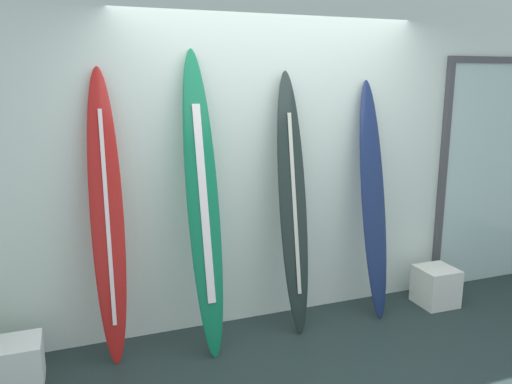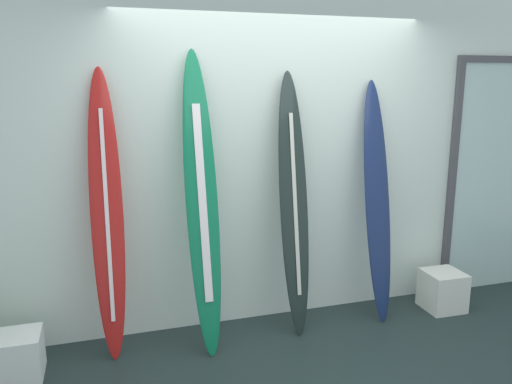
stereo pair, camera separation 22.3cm
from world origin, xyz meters
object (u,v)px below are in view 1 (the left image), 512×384
object	(u,v)px
surfboard_navy	(373,202)
display_block_left	(18,364)
surfboard_emerald	(203,206)
surfboard_charcoal	(293,206)
surfboard_crimson	(107,218)
display_block_center	(436,286)
glass_door	(486,170)

from	to	relation	value
surfboard_navy	display_block_left	size ratio (longest dim) A/B	6.33
surfboard_emerald	surfboard_charcoal	world-z (taller)	surfboard_emerald
display_block_left	surfboard_navy	bearing A→B (deg)	2.99
display_block_left	surfboard_emerald	bearing A→B (deg)	4.01
surfboard_crimson	display_block_center	distance (m)	2.95
surfboard_charcoal	display_block_left	size ratio (longest dim) A/B	6.55
surfboard_charcoal	display_block_center	world-z (taller)	surfboard_charcoal
surfboard_charcoal	display_block_left	distance (m)	2.24
surfboard_navy	display_block_center	distance (m)	1.04
surfboard_crimson	surfboard_navy	xyz separation A→B (m)	(2.17, -0.03, -0.06)
display_block_center	glass_door	bearing A→B (deg)	22.46
surfboard_charcoal	surfboard_navy	bearing A→B (deg)	0.61
surfboard_charcoal	surfboard_crimson	bearing A→B (deg)	178.27
surfboard_crimson	surfboard_navy	bearing A→B (deg)	-0.92
display_block_center	surfboard_emerald	bearing A→B (deg)	178.70
glass_door	surfboard_navy	bearing A→B (deg)	-171.18
surfboard_emerald	surfboard_navy	bearing A→B (deg)	2.09
surfboard_emerald	display_block_center	distance (m)	2.33
surfboard_charcoal	display_block_left	bearing A→B (deg)	-176.15
display_block_left	glass_door	bearing A→B (deg)	4.96
surfboard_navy	display_block_left	world-z (taller)	surfboard_navy
surfboard_crimson	surfboard_charcoal	size ratio (longest dim) A/B	1.01
surfboard_crimson	surfboard_emerald	xyz separation A→B (m)	(0.67, -0.09, 0.05)
surfboard_crimson	surfboard_navy	distance (m)	2.17
surfboard_crimson	surfboard_navy	size ratio (longest dim) A/B	1.04
surfboard_emerald	surfboard_charcoal	xyz separation A→B (m)	(0.74, 0.05, -0.07)
surfboard_crimson	surfboard_emerald	bearing A→B (deg)	-7.55
surfboard_charcoal	surfboard_navy	distance (m)	0.75
surfboard_crimson	glass_door	distance (m)	3.61
display_block_left	display_block_center	distance (m)	3.46
surfboard_emerald	surfboard_charcoal	distance (m)	0.75
surfboard_navy	display_block_center	size ratio (longest dim) A/B	5.83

